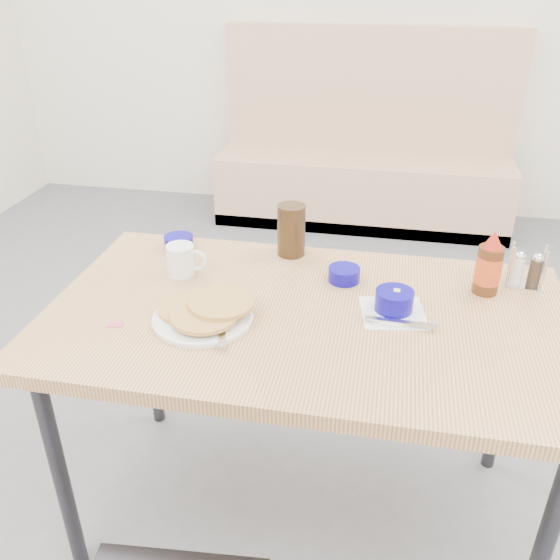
% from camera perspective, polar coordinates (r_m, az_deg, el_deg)
% --- Properties ---
extents(booth_bench, '(1.90, 0.56, 1.22)m').
position_cam_1_polar(booth_bench, '(4.07, 8.04, 10.61)').
color(booth_bench, tan).
rests_on(booth_bench, ground).
extents(dining_table, '(1.40, 0.80, 0.76)m').
position_cam_1_polar(dining_table, '(1.62, 2.58, -4.96)').
color(dining_table, tan).
rests_on(dining_table, ground).
extents(pancake_plate, '(0.26, 0.26, 0.05)m').
position_cam_1_polar(pancake_plate, '(1.56, -7.31, -3.16)').
color(pancake_plate, white).
rests_on(pancake_plate, dining_table).
extents(coffee_mug, '(0.12, 0.08, 0.09)m').
position_cam_1_polar(coffee_mug, '(1.78, -9.41, 1.93)').
color(coffee_mug, white).
rests_on(coffee_mug, dining_table).
extents(grits_setting, '(0.21, 0.19, 0.07)m').
position_cam_1_polar(grits_setting, '(1.59, 10.91, -2.29)').
color(grits_setting, white).
rests_on(grits_setting, dining_table).
extents(creamer_bowl, '(0.09, 0.09, 0.04)m').
position_cam_1_polar(creamer_bowl, '(1.95, -9.71, 3.59)').
color(creamer_bowl, '#0C0583').
rests_on(creamer_bowl, dining_table).
extents(butter_bowl, '(0.09, 0.09, 0.04)m').
position_cam_1_polar(butter_bowl, '(1.74, 6.19, 0.54)').
color(butter_bowl, '#0C0583').
rests_on(butter_bowl, dining_table).
extents(amber_tumbler, '(0.09, 0.09, 0.17)m').
position_cam_1_polar(amber_tumbler, '(1.86, 1.10, 4.82)').
color(amber_tumbler, '#301F0F').
rests_on(amber_tumbler, dining_table).
extents(condiment_caddy, '(0.11, 0.07, 0.12)m').
position_cam_1_polar(condiment_caddy, '(1.83, 22.57, 0.71)').
color(condiment_caddy, silver).
rests_on(condiment_caddy, dining_table).
extents(syrup_bottle, '(0.07, 0.07, 0.19)m').
position_cam_1_polar(syrup_bottle, '(1.74, 19.45, 1.23)').
color(syrup_bottle, '#47230F').
rests_on(syrup_bottle, dining_table).
extents(sugar_wrapper, '(0.04, 0.03, 0.00)m').
position_cam_1_polar(sugar_wrapper, '(1.59, -15.58, -4.16)').
color(sugar_wrapper, '#D84870').
rests_on(sugar_wrapper, dining_table).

